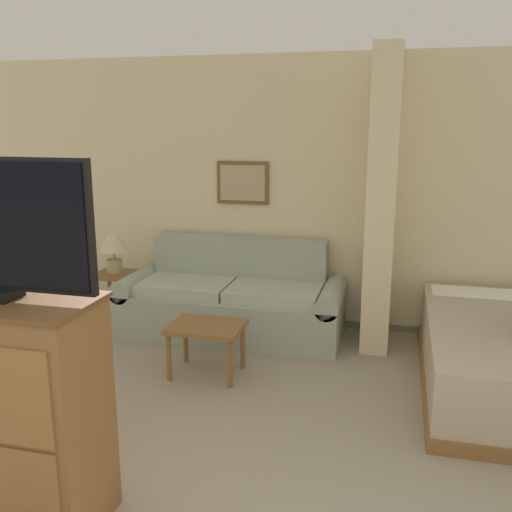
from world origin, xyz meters
name	(u,v)px	position (x,y,z in m)	size (l,w,h in m)	color
wall_back	(333,195)	(0.00, 4.03, 1.29)	(7.41, 0.16, 2.60)	beige
wall_partition_pillar	(382,202)	(0.47, 3.63, 1.30)	(0.24, 0.67, 2.60)	beige
couch	(232,301)	(-0.88, 3.55, 0.31)	(2.12, 0.84, 0.88)	#99A393
coffee_table	(206,332)	(-0.80, 2.58, 0.36)	(0.58, 0.44, 0.42)	brown
side_table	(116,283)	(-2.07, 3.50, 0.42)	(0.38, 0.38, 0.53)	brown
table_lamp	(113,243)	(-2.07, 3.50, 0.83)	(0.29, 0.29, 0.46)	tan
tv_dresser	(5,412)	(-1.20, 0.73, 0.59)	(0.98, 0.48, 1.17)	brown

